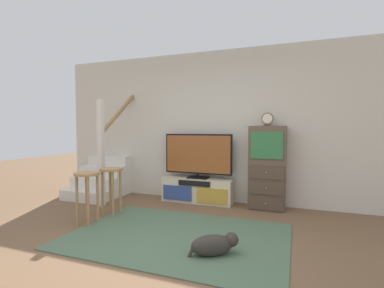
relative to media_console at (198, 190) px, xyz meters
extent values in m
plane|color=brown|center=(0.30, -2.19, -0.21)|extent=(20.00, 20.00, 0.00)
cube|color=beige|center=(0.30, 0.27, 1.14)|extent=(6.40, 0.12, 2.70)
cube|color=#4C664C|center=(0.30, -1.59, -0.21)|extent=(2.60, 1.80, 0.01)
cube|color=beige|center=(0.00, 0.01, 0.00)|extent=(1.27, 0.36, 0.42)
cube|color=#2D4784|center=(-0.32, -0.18, -0.03)|extent=(0.53, 0.02, 0.25)
cube|color=#B79333|center=(0.32, -0.18, -0.03)|extent=(0.53, 0.02, 0.25)
cube|color=black|center=(0.00, -0.18, 0.16)|extent=(0.57, 0.02, 0.09)
cube|color=black|center=(0.00, 0.03, 0.22)|extent=(0.36, 0.22, 0.02)
cylinder|color=black|center=(0.00, 0.03, 0.27)|extent=(0.05, 0.05, 0.06)
cube|color=black|center=(0.00, 0.03, 0.65)|extent=(1.23, 0.05, 0.71)
cube|color=brown|center=(0.00, 0.00, 0.65)|extent=(1.18, 0.01, 0.66)
cube|color=brown|center=(1.20, 0.02, 0.47)|extent=(0.58, 0.34, 1.35)
cube|color=#4E3C2F|center=(1.20, -0.16, -0.09)|extent=(0.53, 0.02, 0.21)
sphere|color=olive|center=(1.20, -0.18, -0.09)|extent=(0.03, 0.03, 0.03)
cube|color=#4E3C2F|center=(1.20, -0.16, 0.16)|extent=(0.53, 0.02, 0.21)
sphere|color=olive|center=(1.20, -0.18, 0.16)|extent=(0.03, 0.03, 0.03)
cube|color=#4E3C2F|center=(1.20, -0.16, 0.41)|extent=(0.53, 0.02, 0.21)
sphere|color=olive|center=(1.20, -0.18, 0.41)|extent=(0.03, 0.03, 0.03)
cube|color=#337042|center=(1.20, -0.16, 0.84)|extent=(0.49, 0.02, 0.43)
cube|color=#4C3823|center=(1.20, 0.00, 1.15)|extent=(0.11, 0.08, 0.02)
cylinder|color=brown|center=(1.20, 0.00, 1.26)|extent=(0.19, 0.04, 0.19)
cylinder|color=beige|center=(1.20, -0.03, 1.26)|extent=(0.16, 0.01, 0.16)
cube|color=silver|center=(-1.95, -0.66, -0.12)|extent=(0.90, 0.26, 0.19)
cube|color=silver|center=(-1.95, -0.40, -0.02)|extent=(0.90, 0.26, 0.38)
cube|color=silver|center=(-1.95, -0.14, 0.07)|extent=(0.90, 0.26, 0.57)
cube|color=silver|center=(-1.95, 0.12, 0.17)|extent=(0.90, 0.26, 0.76)
cube|color=silver|center=(-1.95, 0.38, 0.26)|extent=(0.90, 0.26, 0.95)
cube|color=silver|center=(-1.45, -0.79, 0.69)|extent=(0.09, 0.09, 1.80)
cube|color=#9E7547|center=(-1.45, -0.14, 1.49)|extent=(0.06, 1.33, 0.99)
cylinder|color=#A37A4C|center=(-1.12, -1.72, 0.13)|extent=(0.04, 0.04, 0.68)
cylinder|color=#A37A4C|center=(-0.93, -1.72, 0.13)|extent=(0.04, 0.04, 0.68)
cylinder|color=#A37A4C|center=(-1.12, -1.53, 0.13)|extent=(0.04, 0.04, 0.68)
cylinder|color=#A37A4C|center=(-0.93, -1.53, 0.13)|extent=(0.04, 0.04, 0.68)
cylinder|color=#A37A4C|center=(-1.03, -1.63, 0.49)|extent=(0.34, 0.34, 0.03)
cylinder|color=#A37A4C|center=(-1.07, -1.26, 0.13)|extent=(0.04, 0.04, 0.68)
cylinder|color=#A37A4C|center=(-0.88, -1.26, 0.13)|extent=(0.04, 0.04, 0.68)
cylinder|color=#A37A4C|center=(-1.07, -1.07, 0.13)|extent=(0.04, 0.04, 0.68)
cylinder|color=#A37A4C|center=(-0.88, -1.07, 0.13)|extent=(0.04, 0.04, 0.68)
cylinder|color=#A37A4C|center=(-0.97, -1.17, 0.49)|extent=(0.34, 0.34, 0.03)
ellipsoid|color=#332D28|center=(0.84, -1.95, -0.10)|extent=(0.48, 0.40, 0.22)
sphere|color=#332D28|center=(1.02, -1.85, -0.06)|extent=(0.15, 0.15, 0.15)
cylinder|color=#332D28|center=(0.66, -2.06, -0.13)|extent=(0.10, 0.08, 0.16)
camera|label=1|loc=(1.63, -4.66, 1.09)|focal=26.13mm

